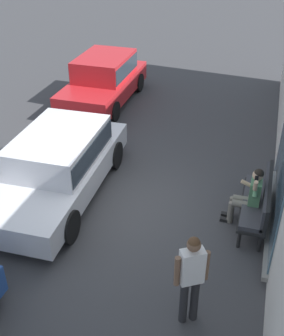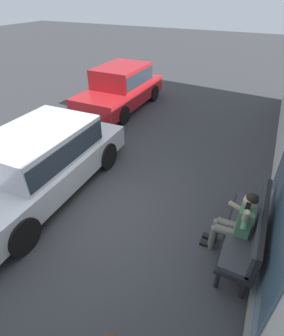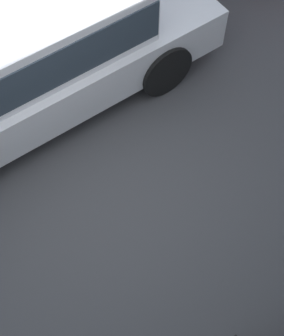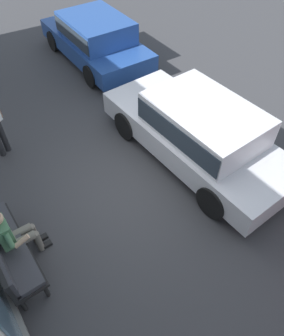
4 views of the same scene
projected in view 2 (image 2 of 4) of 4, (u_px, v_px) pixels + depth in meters
The scene contains 5 objects.
ground_plane at pixel (99, 211), 5.54m from camera, with size 60.00×60.00×0.00m, color #38383A.
bench at pixel (250, 229), 4.36m from camera, with size 1.93×0.55×1.00m.
person_on_phone at pixel (237, 222), 4.32m from camera, with size 0.73×0.74×1.34m.
parked_car_near at pixel (121, 86), 9.95m from camera, with size 4.14×1.86×1.54m.
parked_car_mid at pixel (39, 159), 5.71m from camera, with size 4.69×2.05×1.47m.
Camera 2 is at (3.25, 2.60, 3.88)m, focal length 28.00 mm.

